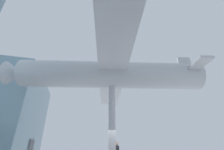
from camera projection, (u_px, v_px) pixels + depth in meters
support_pylon_central at (112, 125)px, 10.46m from camera, size 0.50×0.50×5.68m
suspended_airplane at (108, 75)px, 12.18m from camera, size 17.36×15.87×2.92m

